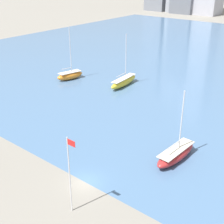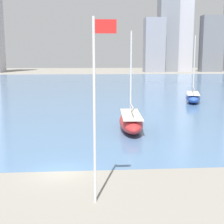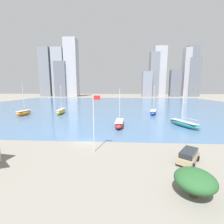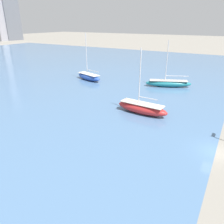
# 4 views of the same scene
# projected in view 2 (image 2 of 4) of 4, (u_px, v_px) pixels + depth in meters

# --- Properties ---
(ground_plane) EXTENTS (500.00, 500.00, 0.00)m
(ground_plane) POSITION_uv_depth(u_px,v_px,m) (61.00, 171.00, 22.04)
(ground_plane) COLOR gray
(harbor_water) EXTENTS (180.00, 140.00, 0.00)m
(harbor_water) POSITION_uv_depth(u_px,v_px,m) (82.00, 86.00, 90.86)
(harbor_water) COLOR #4C7099
(harbor_water) RESTS_ON ground_plane
(flag_pole) EXTENTS (1.24, 0.14, 9.99)m
(flag_pole) POSITION_uv_depth(u_px,v_px,m) (96.00, 105.00, 16.48)
(flag_pole) COLOR silver
(flag_pole) RESTS_ON ground_plane
(distant_city_skyline) EXTENTS (204.66, 21.47, 72.49)m
(distant_city_skyline) POSITION_uv_depth(u_px,v_px,m) (84.00, 23.00, 183.36)
(distant_city_skyline) COLOR slate
(distant_city_skyline) RESTS_ON ground_plane
(sailboat_blue) EXTENTS (4.93, 9.06, 11.99)m
(sailboat_blue) POSITION_uv_depth(u_px,v_px,m) (193.00, 97.00, 56.89)
(sailboat_blue) COLOR #284CA8
(sailboat_blue) RESTS_ON harbor_water
(sailboat_red) EXTENTS (3.06, 9.23, 10.84)m
(sailboat_red) POSITION_uv_depth(u_px,v_px,m) (131.00, 121.00, 34.70)
(sailboat_red) COLOR #B72828
(sailboat_red) RESTS_ON harbor_water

